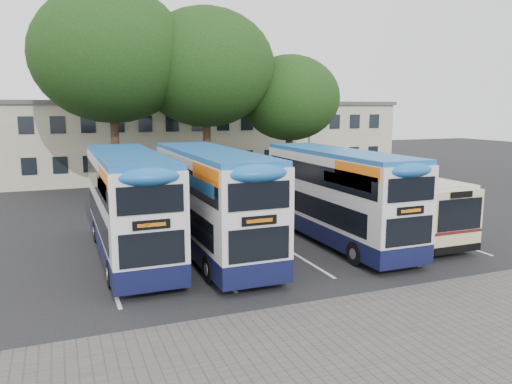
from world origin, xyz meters
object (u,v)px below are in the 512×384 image
Objects in this scene: lamp_post at (310,115)px; tree_right at (290,98)px; bus_dd_left at (129,200)px; bus_single at (383,198)px; bus_dd_right at (337,192)px; tree_left at (111,56)px; bus_dd_mid at (211,197)px; tree_mid at (206,68)px.

tree_right reaches higher than lamp_post.
bus_single is (11.36, -0.29, -0.65)m from bus_dd_left.
bus_dd_right is at bearing -107.38° from tree_right.
tree_left reaches higher than lamp_post.
bus_single is at bearing 14.17° from bus_dd_right.
tree_right is 18.31m from bus_dd_left.
tree_right is 1.00× the size of bus_single.
bus_dd_mid is at bearing -177.12° from bus_single.
bus_dd_left reaches higher than bus_single.
tree_mid reaches higher than bus_dd_right.
tree_left is 1.07× the size of tree_mid.
bus_single is (4.57, -12.99, -6.63)m from tree_mid.
tree_left is 1.33× the size of bus_dd_left.
bus_dd_left is at bearing 178.53° from bus_single.
tree_mid is at bearing 74.42° from bus_dd_mid.
lamp_post is at bearing 44.26° from bus_dd_left.
tree_right reaches higher than bus_dd_left.
lamp_post is 18.17m from bus_dd_right.
tree_left is at bearing 177.31° from tree_right.
bus_dd_left is (-15.75, -15.34, -2.87)m from lamp_post.
bus_dd_right is at bearing -114.06° from lamp_post.
tree_right reaches higher than bus_single.
tree_left is 11.97m from tree_right.
lamp_post reaches higher than bus_dd_mid.
tree_mid is 1.29× the size of tree_right.
bus_dd_right is (7.45, -14.12, -6.61)m from tree_left.
bus_dd_mid reaches higher than bus_single.
bus_dd_left is at bearing -94.31° from tree_left.
tree_right is at bearing 53.97° from bus_dd_mid.
bus_dd_right is 1.02× the size of bus_single.
lamp_post is at bearing 42.45° from tree_right.
bus_single is at bearing 2.88° from bus_dd_mid.
tree_mid is 15.14m from bus_dd_mid.
tree_left is at bearing -171.33° from lamp_post.
bus_dd_left is at bearing 173.04° from bus_dd_right.
tree_mid is at bearing -163.58° from lamp_post.
tree_left is (-14.76, -2.25, 3.69)m from lamp_post.
tree_mid reaches higher than lamp_post.
bus_dd_mid is at bearing -128.35° from lamp_post.
bus_dd_left is 3.12m from bus_dd_mid.
tree_left is 1.37× the size of bus_dd_right.
bus_dd_left is at bearing -135.32° from tree_right.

